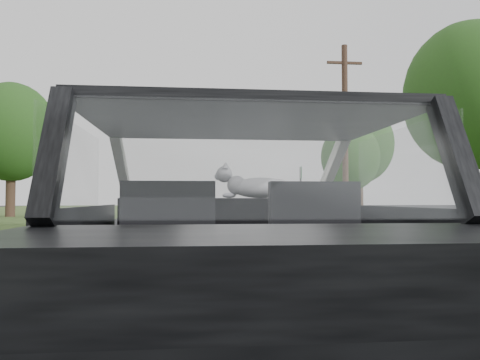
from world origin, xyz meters
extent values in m
plane|color=black|center=(0.00, 0.00, 0.00)|extent=(140.00, 140.00, 0.00)
cube|color=black|center=(0.00, 0.00, 0.72)|extent=(1.80, 4.00, 1.45)
cube|color=black|center=(0.00, 0.62, 0.85)|extent=(1.58, 0.45, 0.30)
cube|color=black|center=(-0.40, -0.29, 0.88)|extent=(0.50, 0.72, 0.42)
cube|color=black|center=(0.40, -0.29, 0.88)|extent=(0.50, 0.72, 0.42)
torus|color=black|center=(-0.40, 0.33, 0.92)|extent=(0.36, 0.36, 0.04)
ellipsoid|color=#989899|center=(0.24, 0.60, 1.09)|extent=(0.64, 0.33, 0.27)
cube|color=gray|center=(4.30, 10.00, 0.58)|extent=(0.05, 90.00, 0.32)
imported|color=silver|center=(-0.62, 18.27, 0.76)|extent=(1.86, 4.64, 1.52)
cube|color=#146A30|center=(5.71, 22.33, 1.38)|extent=(0.29, 1.11, 2.76)
cylinder|color=#432F26|center=(5.87, 15.24, 3.61)|extent=(0.28, 0.28, 7.23)
camera|label=1|loc=(-0.28, -2.94, 0.99)|focal=35.00mm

